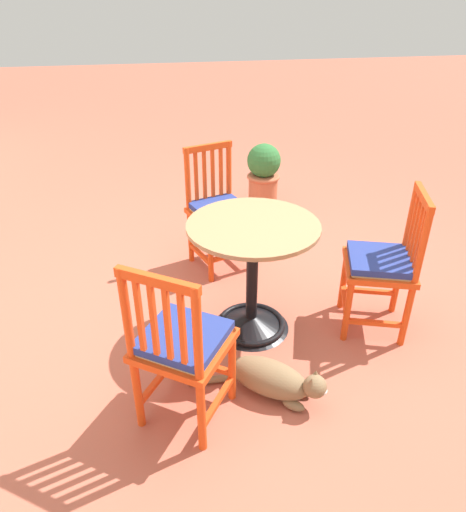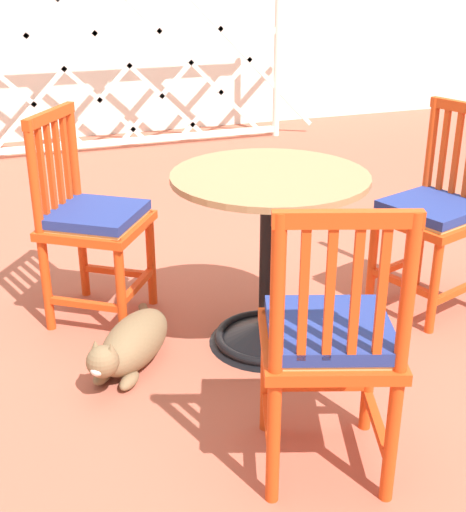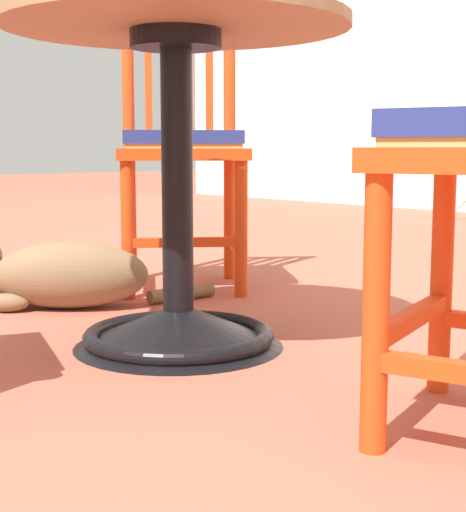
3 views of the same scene
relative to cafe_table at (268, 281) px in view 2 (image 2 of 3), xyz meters
name	(u,v)px [view 2 (image 2 of 3)]	position (x,y,z in m)	size (l,w,h in m)	color
ground_plane	(304,350)	(0.12, -0.11, -0.28)	(24.00, 24.00, 0.00)	#AD5642
lattice_fence_panel	(129,65)	(0.15, 3.32, 0.38)	(3.25, 0.06, 1.34)	silver
cafe_table	(268,281)	(0.00, 0.00, 0.00)	(0.76, 0.76, 0.73)	black
orange_chair_near_fence	(330,343)	(-0.12, -0.77, 0.16)	(0.51, 0.51, 0.91)	#D64214
orange_chair_by_planter	(435,214)	(0.82, 0.07, 0.16)	(0.51, 0.51, 0.91)	#D64214
orange_chair_at_corner	(92,222)	(-0.62, 0.47, 0.16)	(0.56, 0.56, 0.91)	#D64214
tabby_cat	(130,346)	(-0.57, 0.00, -0.19)	(0.43, 0.68, 0.23)	brown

